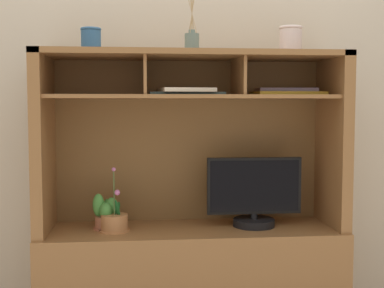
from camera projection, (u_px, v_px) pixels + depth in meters
name	position (u px, v px, depth m)	size (l,w,h in m)	color
back_wall	(187.00, 75.00, 3.09)	(6.00, 0.02, 2.80)	beige
media_console	(192.00, 244.00, 2.89)	(1.64, 0.53, 1.50)	olive
tv_monitor	(254.00, 196.00, 2.89)	(0.53, 0.23, 0.38)	black
potted_orchid	(115.00, 223.00, 2.79)	(0.17, 0.17, 0.34)	#B67948
potted_fern	(106.00, 214.00, 2.83)	(0.15, 0.15, 0.20)	#B06A4D
magazine_stack_left	(287.00, 92.00, 2.91)	(0.40, 0.24, 0.04)	gold
magazine_stack_centre	(186.00, 92.00, 2.78)	(0.39, 0.30, 0.03)	#304140
diffuser_bottle	(192.00, 42.00, 2.80)	(0.08, 0.08, 0.31)	slate
ceramic_vase	(91.00, 39.00, 2.73)	(0.11, 0.11, 0.12)	#2E5C89
accent_vase	(291.00, 39.00, 2.82)	(0.13, 0.13, 0.14)	silver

